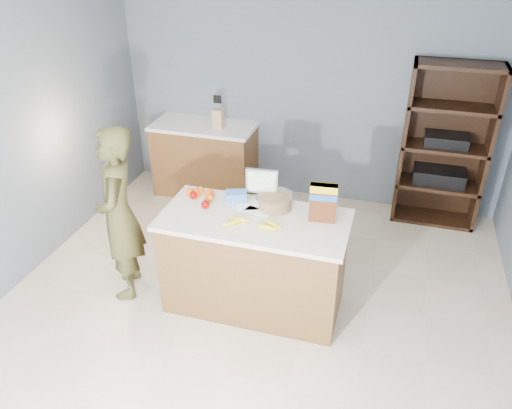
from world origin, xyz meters
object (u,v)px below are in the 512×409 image
(counter_peninsula, at_px, (254,266))
(tv, at_px, (262,182))
(shelving_unit, at_px, (444,148))
(cereal_box, at_px, (323,200))
(person, at_px, (119,215))

(counter_peninsula, bearing_deg, tv, 95.29)
(counter_peninsula, height_order, tv, tv)
(shelving_unit, xyz_separation_m, tv, (-1.58, -1.72, 0.19))
(counter_peninsula, relative_size, tv, 5.53)
(tv, bearing_deg, counter_peninsula, -84.71)
(tv, xyz_separation_m, cereal_box, (0.57, -0.22, 0.03))
(counter_peninsula, xyz_separation_m, tv, (-0.03, 0.33, 0.64))
(tv, distance_m, cereal_box, 0.61)
(shelving_unit, height_order, cereal_box, shelving_unit)
(counter_peninsula, bearing_deg, cereal_box, 12.31)
(shelving_unit, distance_m, person, 3.50)
(counter_peninsula, relative_size, cereal_box, 4.80)
(shelving_unit, bearing_deg, tv, -132.66)
(shelving_unit, height_order, person, shelving_unit)
(cereal_box, bearing_deg, counter_peninsula, -167.69)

